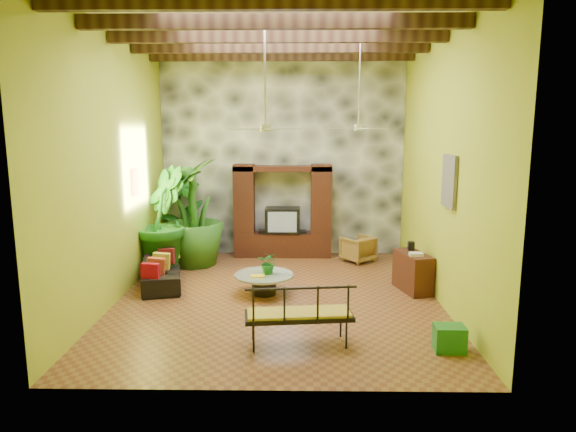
{
  "coord_description": "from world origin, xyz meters",
  "views": [
    {
      "loc": [
        0.34,
        -9.38,
        3.26
      ],
      "look_at": [
        0.18,
        0.2,
        1.54
      ],
      "focal_mm": 32.0,
      "sensor_mm": 36.0,
      "label": 1
    }
  ],
  "objects_px": {
    "ceiling_fan_front": "(265,116)",
    "sofa": "(162,272)",
    "wicker_armchair": "(358,249)",
    "ceiling_fan_back": "(359,117)",
    "entertainment_center": "(283,218)",
    "side_console": "(413,272)",
    "coffee_table": "(264,281)",
    "iron_bench": "(299,312)",
    "tall_plant_c": "(193,212)",
    "green_bin": "(449,338)",
    "tall_plant_b": "(161,220)",
    "tall_plant_a": "(181,211)"
  },
  "relations": [
    {
      "from": "entertainment_center",
      "to": "wicker_armchair",
      "type": "relative_size",
      "value": 3.54
    },
    {
      "from": "tall_plant_c",
      "to": "coffee_table",
      "type": "bearing_deg",
      "value": -49.55
    },
    {
      "from": "sofa",
      "to": "wicker_armchair",
      "type": "distance_m",
      "value": 4.66
    },
    {
      "from": "wicker_armchair",
      "to": "side_console",
      "type": "relative_size",
      "value": 0.71
    },
    {
      "from": "entertainment_center",
      "to": "side_console",
      "type": "bearing_deg",
      "value": -45.54
    },
    {
      "from": "ceiling_fan_back",
      "to": "green_bin",
      "type": "xyz_separation_m",
      "value": [
        0.98,
        -3.52,
        -3.21
      ]
    },
    {
      "from": "sofa",
      "to": "coffee_table",
      "type": "height_order",
      "value": "sofa"
    },
    {
      "from": "sofa",
      "to": "side_console",
      "type": "distance_m",
      "value": 5.08
    },
    {
      "from": "entertainment_center",
      "to": "green_bin",
      "type": "distance_m",
      "value": 6.08
    },
    {
      "from": "side_console",
      "to": "entertainment_center",
      "type": "bearing_deg",
      "value": 119.49
    },
    {
      "from": "tall_plant_b",
      "to": "wicker_armchair",
      "type": "bearing_deg",
      "value": 12.35
    },
    {
      "from": "sofa",
      "to": "entertainment_center",
      "type": "bearing_deg",
      "value": -58.88
    },
    {
      "from": "ceiling_fan_front",
      "to": "sofa",
      "type": "relative_size",
      "value": 0.99
    },
    {
      "from": "entertainment_center",
      "to": "sofa",
      "type": "distance_m",
      "value": 3.47
    },
    {
      "from": "ceiling_fan_front",
      "to": "green_bin",
      "type": "bearing_deg",
      "value": -34.66
    },
    {
      "from": "wicker_armchair",
      "to": "green_bin",
      "type": "xyz_separation_m",
      "value": [
        0.74,
        -4.97,
        -0.12
      ]
    },
    {
      "from": "side_console",
      "to": "green_bin",
      "type": "bearing_deg",
      "value": -106.53
    },
    {
      "from": "coffee_table",
      "to": "green_bin",
      "type": "xyz_separation_m",
      "value": [
        2.86,
        -2.51,
        -0.07
      ]
    },
    {
      "from": "coffee_table",
      "to": "sofa",
      "type": "bearing_deg",
      "value": 165.31
    },
    {
      "from": "entertainment_center",
      "to": "tall_plant_a",
      "type": "bearing_deg",
      "value": 179.69
    },
    {
      "from": "sofa",
      "to": "tall_plant_a",
      "type": "bearing_deg",
      "value": -10.72
    },
    {
      "from": "ceiling_fan_front",
      "to": "green_bin",
      "type": "height_order",
      "value": "ceiling_fan_front"
    },
    {
      "from": "tall_plant_b",
      "to": "side_console",
      "type": "distance_m",
      "value": 5.5
    },
    {
      "from": "tall_plant_a",
      "to": "side_console",
      "type": "height_order",
      "value": "tall_plant_a"
    },
    {
      "from": "tall_plant_b",
      "to": "coffee_table",
      "type": "relative_size",
      "value": 2.07
    },
    {
      "from": "entertainment_center",
      "to": "wicker_armchair",
      "type": "bearing_deg",
      "value": -14.78
    },
    {
      "from": "wicker_armchair",
      "to": "side_console",
      "type": "height_order",
      "value": "side_console"
    },
    {
      "from": "tall_plant_b",
      "to": "iron_bench",
      "type": "xyz_separation_m",
      "value": [
        3.03,
        -3.88,
        -0.65
      ]
    },
    {
      "from": "ceiling_fan_front",
      "to": "side_console",
      "type": "bearing_deg",
      "value": 16.36
    },
    {
      "from": "iron_bench",
      "to": "side_console",
      "type": "xyz_separation_m",
      "value": [
        2.27,
        2.64,
        -0.15
      ]
    },
    {
      "from": "entertainment_center",
      "to": "tall_plant_c",
      "type": "height_order",
      "value": "tall_plant_c"
    },
    {
      "from": "ceiling_fan_front",
      "to": "ceiling_fan_back",
      "type": "distance_m",
      "value": 2.41
    },
    {
      "from": "entertainment_center",
      "to": "iron_bench",
      "type": "distance_m",
      "value": 5.37
    },
    {
      "from": "entertainment_center",
      "to": "side_console",
      "type": "height_order",
      "value": "entertainment_center"
    },
    {
      "from": "iron_bench",
      "to": "entertainment_center",
      "type": "bearing_deg",
      "value": 87.73
    },
    {
      "from": "ceiling_fan_back",
      "to": "tall_plant_b",
      "type": "xyz_separation_m",
      "value": [
        -4.25,
        0.47,
        -2.22
      ]
    },
    {
      "from": "wicker_armchair",
      "to": "ceiling_fan_back",
      "type": "bearing_deg",
      "value": 43.33
    },
    {
      "from": "wicker_armchair",
      "to": "tall_plant_b",
      "type": "xyz_separation_m",
      "value": [
        -4.48,
        -0.98,
        0.88
      ]
    },
    {
      "from": "ceiling_fan_back",
      "to": "green_bin",
      "type": "bearing_deg",
      "value": -74.51
    },
    {
      "from": "sofa",
      "to": "wicker_armchair",
      "type": "relative_size",
      "value": 2.78
    },
    {
      "from": "ceiling_fan_front",
      "to": "ceiling_fan_back",
      "type": "bearing_deg",
      "value": 41.63
    },
    {
      "from": "tall_plant_a",
      "to": "iron_bench",
      "type": "distance_m",
      "value": 6.13
    },
    {
      "from": "coffee_table",
      "to": "iron_bench",
      "type": "relative_size",
      "value": 0.69
    },
    {
      "from": "ceiling_fan_front",
      "to": "tall_plant_a",
      "type": "xyz_separation_m",
      "value": [
        -2.34,
        3.55,
        -2.26
      ]
    },
    {
      "from": "entertainment_center",
      "to": "ceiling_fan_front",
      "type": "height_order",
      "value": "ceiling_fan_front"
    },
    {
      "from": "coffee_table",
      "to": "entertainment_center",
      "type": "bearing_deg",
      "value": 84.51
    },
    {
      "from": "tall_plant_a",
      "to": "tall_plant_c",
      "type": "distance_m",
      "value": 1.01
    },
    {
      "from": "sofa",
      "to": "tall_plant_c",
      "type": "distance_m",
      "value": 1.84
    },
    {
      "from": "green_bin",
      "to": "tall_plant_b",
      "type": "bearing_deg",
      "value": 142.64
    },
    {
      "from": "ceiling_fan_back",
      "to": "green_bin",
      "type": "height_order",
      "value": "ceiling_fan_back"
    }
  ]
}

